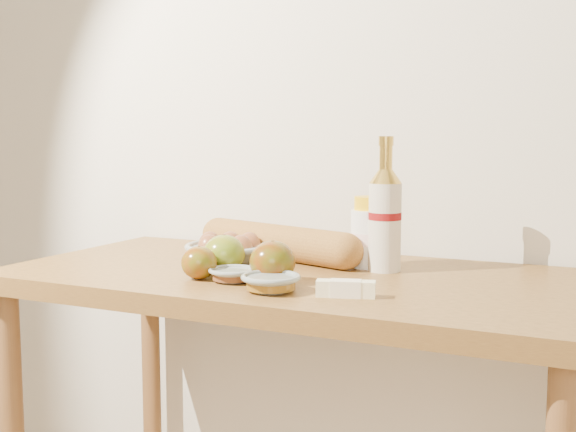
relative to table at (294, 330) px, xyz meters
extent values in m
cube|color=silver|center=(0.00, 0.33, 0.52)|extent=(3.50, 0.02, 2.60)
cube|color=olive|center=(0.00, 0.00, 0.10)|extent=(1.20, 0.60, 0.04)
cylinder|color=brown|center=(-0.55, 0.25, -0.35)|extent=(0.05, 0.05, 0.86)
cylinder|color=beige|center=(0.17, 0.09, 0.22)|extent=(0.08, 0.08, 0.18)
cylinder|color=maroon|center=(0.17, 0.09, 0.24)|extent=(0.08, 0.08, 0.02)
cone|color=gold|center=(0.17, 0.09, 0.32)|extent=(0.08, 0.08, 0.03)
cylinder|color=gold|center=(0.17, 0.09, 0.36)|extent=(0.03, 0.03, 0.05)
cylinder|color=gold|center=(0.17, 0.09, 0.39)|extent=(0.04, 0.04, 0.02)
cylinder|color=white|center=(0.12, 0.12, 0.19)|extent=(0.10, 0.10, 0.12)
cylinder|color=#F4CECD|center=(0.12, 0.12, 0.19)|extent=(0.10, 0.10, 0.03)
cylinder|color=yellow|center=(0.12, 0.12, 0.26)|extent=(0.08, 0.08, 0.03)
torus|color=#929F99|center=(-0.18, 0.03, 0.16)|extent=(0.24, 0.24, 0.01)
ellipsoid|color=brown|center=(-0.21, 0.00, 0.16)|extent=(0.07, 0.07, 0.07)
ellipsoid|color=brown|center=(-0.14, 0.03, 0.16)|extent=(0.07, 0.07, 0.07)
ellipsoid|color=brown|center=(-0.19, 0.07, 0.16)|extent=(0.07, 0.07, 0.07)
ellipsoid|color=brown|center=(-0.23, 0.05, 0.16)|extent=(0.07, 0.07, 0.07)
ellipsoid|color=brown|center=(-0.14, 0.07, 0.16)|extent=(0.07, 0.07, 0.07)
cylinder|color=#B47C37|center=(-0.10, 0.13, 0.16)|extent=(0.40, 0.20, 0.08)
sphere|color=#B47C37|center=(-0.29, 0.19, 0.16)|extent=(0.10, 0.10, 0.08)
sphere|color=#B47C37|center=(0.09, 0.07, 0.16)|extent=(0.10, 0.10, 0.08)
ellipsoid|color=olive|center=(-0.12, -0.07, 0.16)|extent=(0.11, 0.11, 0.08)
cylinder|color=#462B17|center=(-0.12, -0.07, 0.20)|extent=(0.01, 0.01, 0.01)
ellipsoid|color=#9A1508|center=(-0.14, -0.15, 0.16)|extent=(0.09, 0.09, 0.07)
cylinder|color=#543C1C|center=(-0.14, -0.15, 0.18)|extent=(0.01, 0.01, 0.01)
ellipsoid|color=maroon|center=(0.01, -0.12, 0.16)|extent=(0.11, 0.11, 0.08)
cylinder|color=#4A3518|center=(0.01, -0.12, 0.20)|extent=(0.01, 0.01, 0.01)
torus|color=gray|center=(-0.07, -0.14, 0.15)|extent=(0.12, 0.12, 0.01)
cylinder|color=brown|center=(-0.07, -0.14, 0.14)|extent=(0.10, 0.10, 0.02)
torus|color=gray|center=(0.04, -0.19, 0.15)|extent=(0.12, 0.12, 0.01)
cylinder|color=brown|center=(0.04, -0.19, 0.14)|extent=(0.10, 0.10, 0.02)
cube|color=#FFFBC5|center=(0.18, -0.17, 0.14)|extent=(0.11, 0.06, 0.03)
cube|color=white|center=(0.18, -0.17, 0.14)|extent=(0.06, 0.04, 0.03)
camera|label=1|loc=(0.61, -1.34, 0.41)|focal=45.00mm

